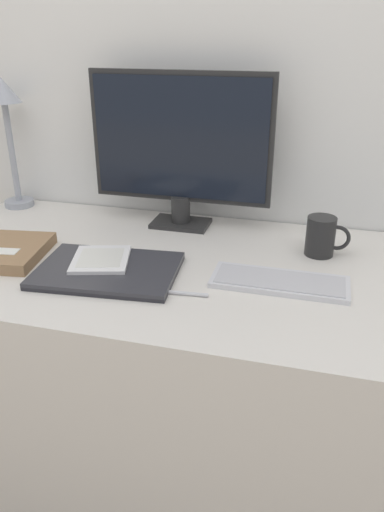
% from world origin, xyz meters
% --- Properties ---
extents(wall_back, '(3.60, 0.05, 2.40)m').
position_xyz_m(wall_back, '(0.00, 0.58, 1.20)').
color(wall_back, silver).
rests_on(wall_back, ground_plane).
extents(desk, '(1.44, 0.72, 0.74)m').
position_xyz_m(desk, '(0.00, 0.19, 0.37)').
color(desk, silver).
rests_on(desk, ground_plane).
extents(monitor, '(0.53, 0.11, 0.44)m').
position_xyz_m(monitor, '(-0.07, 0.45, 0.97)').
color(monitor, '#262626').
rests_on(monitor, desk).
extents(keyboard, '(0.32, 0.12, 0.01)m').
position_xyz_m(keyboard, '(0.25, 0.14, 0.74)').
color(keyboard, silver).
rests_on(keyboard, desk).
extents(laptop, '(0.35, 0.26, 0.02)m').
position_xyz_m(laptop, '(-0.15, 0.09, 0.74)').
color(laptop, '#232328').
rests_on(laptop, desk).
extents(ereader, '(0.17, 0.18, 0.01)m').
position_xyz_m(ereader, '(-0.18, 0.11, 0.76)').
color(ereader, white).
rests_on(ereader, laptop).
extents(desk_lamp, '(0.11, 0.11, 0.41)m').
position_xyz_m(desk_lamp, '(-0.65, 0.48, 1.03)').
color(desk_lamp, '#999EA8').
rests_on(desk_lamp, desk).
extents(notebook, '(0.22, 0.24, 0.03)m').
position_xyz_m(notebook, '(-0.45, 0.11, 0.75)').
color(notebook, '#93704C').
rests_on(notebook, desk).
extents(coffee_mug, '(0.11, 0.08, 0.10)m').
position_xyz_m(coffee_mug, '(0.34, 0.34, 0.79)').
color(coffee_mug, black).
rests_on(coffee_mug, desk).
extents(pen, '(0.14, 0.02, 0.01)m').
position_xyz_m(pen, '(0.04, 0.03, 0.74)').
color(pen, silver).
rests_on(pen, desk).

